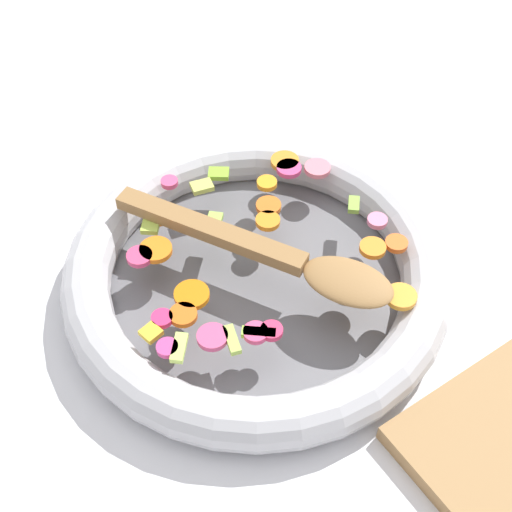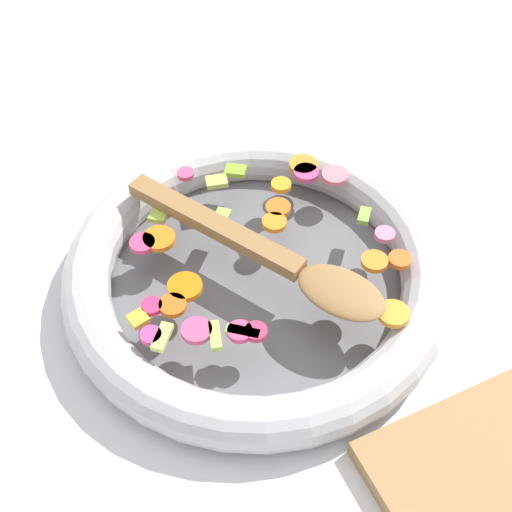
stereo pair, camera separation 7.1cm
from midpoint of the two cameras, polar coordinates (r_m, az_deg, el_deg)
name	(u,v)px [view 1 (the left image)]	position (r m, az deg, el deg)	size (l,w,h in m)	color
ground_plane	(256,287)	(0.75, -2.71, -2.67)	(4.00, 4.00, 0.00)	silver
skillet	(256,274)	(0.73, -2.78, -1.60)	(0.40, 0.40, 0.05)	slate
chopped_vegetables	(251,247)	(0.72, -3.21, 0.54)	(0.29, 0.29, 0.01)	orange
wooden_spoon	(279,256)	(0.70, -1.05, -0.17)	(0.18, 0.28, 0.01)	olive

